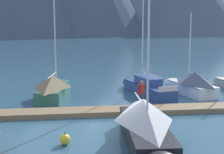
{
  "coord_description": "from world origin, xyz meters",
  "views": [
    {
      "loc": [
        -2.89,
        -15.79,
        5.51
      ],
      "look_at": [
        0.0,
        6.0,
        2.0
      ],
      "focal_mm": 52.29,
      "sensor_mm": 36.0,
      "label": 1
    }
  ],
  "objects_px": {
    "sailboat_outer_slip": "(190,83)",
    "sailboat_mid_dock_port": "(54,86)",
    "person_on_dock": "(141,92)",
    "sailboat_far_berth": "(145,87)",
    "mooring_buoy_channel_marker": "(65,139)",
    "sailboat_mid_dock_starboard": "(145,125)"
  },
  "relations": [
    {
      "from": "sailboat_outer_slip",
      "to": "sailboat_mid_dock_port",
      "type": "bearing_deg",
      "value": 178.63
    },
    {
      "from": "person_on_dock",
      "to": "sailboat_far_berth",
      "type": "bearing_deg",
      "value": 73.91
    },
    {
      "from": "sailboat_mid_dock_port",
      "to": "mooring_buoy_channel_marker",
      "type": "height_order",
      "value": "sailboat_mid_dock_port"
    },
    {
      "from": "sailboat_outer_slip",
      "to": "person_on_dock",
      "type": "distance_m",
      "value": 7.01
    },
    {
      "from": "sailboat_mid_dock_port",
      "to": "person_on_dock",
      "type": "distance_m",
      "value": 7.65
    },
    {
      "from": "sailboat_far_berth",
      "to": "sailboat_outer_slip",
      "type": "bearing_deg",
      "value": -6.24
    },
    {
      "from": "sailboat_mid_dock_port",
      "to": "sailboat_mid_dock_starboard",
      "type": "relative_size",
      "value": 1.19
    },
    {
      "from": "sailboat_outer_slip",
      "to": "person_on_dock",
      "type": "bearing_deg",
      "value": -136.93
    },
    {
      "from": "sailboat_far_berth",
      "to": "mooring_buoy_channel_marker",
      "type": "xyz_separation_m",
      "value": [
        -6.33,
        -10.63,
        -0.34
      ]
    },
    {
      "from": "sailboat_mid_dock_starboard",
      "to": "mooring_buoy_channel_marker",
      "type": "xyz_separation_m",
      "value": [
        -3.69,
        0.56,
        -0.72
      ]
    },
    {
      "from": "sailboat_mid_dock_starboard",
      "to": "sailboat_mid_dock_port",
      "type": "bearing_deg",
      "value": 112.54
    },
    {
      "from": "person_on_dock",
      "to": "sailboat_mid_dock_starboard",
      "type": "bearing_deg",
      "value": -100.87
    },
    {
      "from": "sailboat_far_berth",
      "to": "sailboat_outer_slip",
      "type": "distance_m",
      "value": 3.65
    },
    {
      "from": "sailboat_mid_dock_port",
      "to": "sailboat_far_berth",
      "type": "distance_m",
      "value": 7.24
    },
    {
      "from": "sailboat_mid_dock_port",
      "to": "sailboat_far_berth",
      "type": "xyz_separation_m",
      "value": [
        7.24,
        0.14,
        -0.27
      ]
    },
    {
      "from": "sailboat_outer_slip",
      "to": "mooring_buoy_channel_marker",
      "type": "xyz_separation_m",
      "value": [
        -9.95,
        -10.23,
        -0.6
      ]
    },
    {
      "from": "sailboat_mid_dock_port",
      "to": "sailboat_far_berth",
      "type": "height_order",
      "value": "sailboat_far_berth"
    },
    {
      "from": "sailboat_far_berth",
      "to": "mooring_buoy_channel_marker",
      "type": "distance_m",
      "value": 12.38
    },
    {
      "from": "sailboat_mid_dock_starboard",
      "to": "sailboat_outer_slip",
      "type": "distance_m",
      "value": 12.48
    },
    {
      "from": "sailboat_mid_dock_port",
      "to": "mooring_buoy_channel_marker",
      "type": "bearing_deg",
      "value": -85.09
    },
    {
      "from": "sailboat_far_berth",
      "to": "sailboat_mid_dock_starboard",
      "type": "bearing_deg",
      "value": -103.32
    },
    {
      "from": "sailboat_outer_slip",
      "to": "person_on_dock",
      "type": "relative_size",
      "value": 3.83
    }
  ]
}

